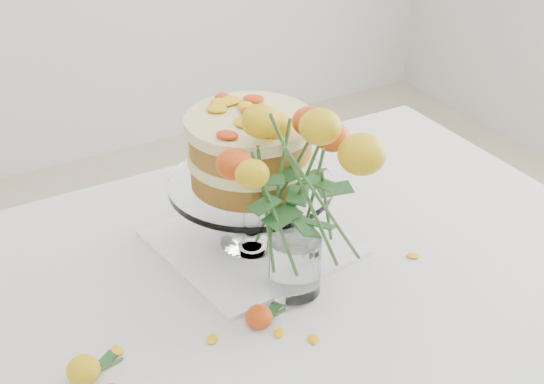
# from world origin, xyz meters

# --- Properties ---
(table) EXTENTS (1.43, 0.93, 0.76)m
(table) POSITION_xyz_m (0.00, 0.00, 0.67)
(table) COLOR tan
(table) RESTS_ON ground
(napkin) EXTENTS (0.36, 0.36, 0.01)m
(napkin) POSITION_xyz_m (0.06, 0.10, 0.76)
(napkin) COLOR white
(napkin) RESTS_ON table
(cake_stand) EXTENTS (0.30, 0.30, 0.27)m
(cake_stand) POSITION_xyz_m (0.06, 0.10, 0.95)
(cake_stand) COLOR white
(cake_stand) RESTS_ON napkin
(rose_vase) EXTENTS (0.32, 0.32, 0.45)m
(rose_vase) POSITION_xyz_m (0.05, -0.06, 1.02)
(rose_vase) COLOR white
(rose_vase) RESTS_ON table
(loose_rose_near) EXTENTS (0.09, 0.05, 0.04)m
(loose_rose_near) POSITION_xyz_m (-0.32, -0.08, 0.78)
(loose_rose_near) COLOR yellow
(loose_rose_near) RESTS_ON table
(loose_rose_far) EXTENTS (0.08, 0.04, 0.04)m
(loose_rose_far) POSITION_xyz_m (-0.04, -0.11, 0.77)
(loose_rose_far) COLOR red
(loose_rose_far) RESTS_ON table
(stray_petal_a) EXTENTS (0.03, 0.02, 0.00)m
(stray_petal_a) POSITION_xyz_m (-0.12, -0.10, 0.76)
(stray_petal_a) COLOR yellow
(stray_petal_a) RESTS_ON table
(stray_petal_b) EXTENTS (0.03, 0.02, 0.00)m
(stray_petal_b) POSITION_xyz_m (-0.02, -0.14, 0.76)
(stray_petal_b) COLOR yellow
(stray_petal_b) RESTS_ON table
(stray_petal_c) EXTENTS (0.03, 0.02, 0.00)m
(stray_petal_c) POSITION_xyz_m (0.02, -0.18, 0.76)
(stray_petal_c) COLOR yellow
(stray_petal_c) RESTS_ON table
(stray_petal_d) EXTENTS (0.03, 0.02, 0.00)m
(stray_petal_d) POSITION_xyz_m (-0.26, -0.05, 0.76)
(stray_petal_d) COLOR yellow
(stray_petal_d) RESTS_ON table
(stray_petal_f) EXTENTS (0.03, 0.02, 0.00)m
(stray_petal_f) POSITION_xyz_m (0.30, -0.08, 0.76)
(stray_petal_f) COLOR yellow
(stray_petal_f) RESTS_ON table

